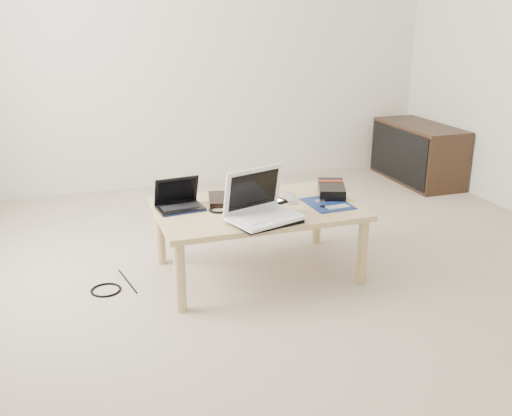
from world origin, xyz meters
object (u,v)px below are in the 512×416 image
object	(u,v)px
gpu_box	(331,189)
coffee_table	(257,215)
media_cabinet	(417,153)
white_laptop	(261,208)
netbook	(179,202)

from	to	relation	value
gpu_box	coffee_table	bearing A→B (deg)	-171.63
coffee_table	media_cabinet	distance (m)	2.35
white_laptop	gpu_box	xyz separation A→B (m)	(0.54, 0.30, -0.04)
coffee_table	netbook	bearing A→B (deg)	166.03
coffee_table	netbook	xyz separation A→B (m)	(-0.41, 0.10, 0.08)
media_cabinet	gpu_box	bearing A→B (deg)	-138.51
coffee_table	gpu_box	size ratio (longest dim) A/B	3.36
coffee_table	media_cabinet	bearing A→B (deg)	35.01
netbook	gpu_box	distance (m)	0.90
media_cabinet	white_laptop	distance (m)	2.54
coffee_table	white_laptop	world-z (taller)	white_laptop
netbook	white_laptop	size ratio (longest dim) A/B	0.64
gpu_box	white_laptop	bearing A→B (deg)	-151.03
white_laptop	coffee_table	bearing A→B (deg)	76.03
media_cabinet	gpu_box	world-z (taller)	media_cabinet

